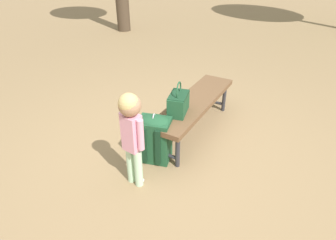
% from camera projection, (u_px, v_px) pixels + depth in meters
% --- Properties ---
extents(ground_plane, '(40.00, 40.00, 0.00)m').
position_uv_depth(ground_plane, '(170.00, 153.00, 3.27)').
color(ground_plane, '#8C704C').
rests_on(ground_plane, ground).
extents(park_bench, '(1.60, 0.41, 0.45)m').
position_uv_depth(park_bench, '(195.00, 104.00, 3.45)').
color(park_bench, brown).
rests_on(park_bench, ground).
extents(handbag, '(0.36, 0.26, 0.37)m').
position_uv_depth(handbag, '(178.00, 103.00, 3.09)').
color(handbag, '#1E4C2D').
rests_on(handbag, park_bench).
extents(child_standing, '(0.20, 0.27, 0.99)m').
position_uv_depth(child_standing, '(131.00, 127.00, 2.52)').
color(child_standing, '#B2D8B2').
rests_on(child_standing, ground).
extents(backpack_large, '(0.35, 0.39, 0.57)m').
position_uv_depth(backpack_large, '(155.00, 137.00, 3.05)').
color(backpack_large, '#1E4C2D').
rests_on(backpack_large, ground).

